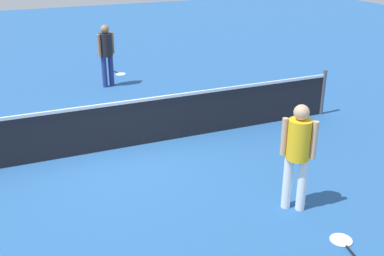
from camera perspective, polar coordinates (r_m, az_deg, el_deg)
name	(u,v)px	position (r m, az deg, el deg)	size (l,w,h in m)	color
ground_plane	(113,149)	(9.32, -9.65, -2.59)	(40.00, 40.00, 0.00)	#265693
court_net	(111,126)	(9.12, -9.85, 0.26)	(10.09, 0.09, 1.07)	#4C4C51
player_near_side	(298,149)	(7.01, 12.86, -2.53)	(0.48, 0.48, 1.70)	white
player_far_side	(106,50)	(12.99, -10.47, 9.34)	(0.52, 0.44, 1.70)	navy
tennis_racket_near_player	(342,241)	(6.92, 17.92, -13.06)	(0.37, 0.60, 0.03)	white
tennis_racket_far_player	(120,74)	(14.32, -8.79, 6.56)	(0.38, 0.61, 0.03)	white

